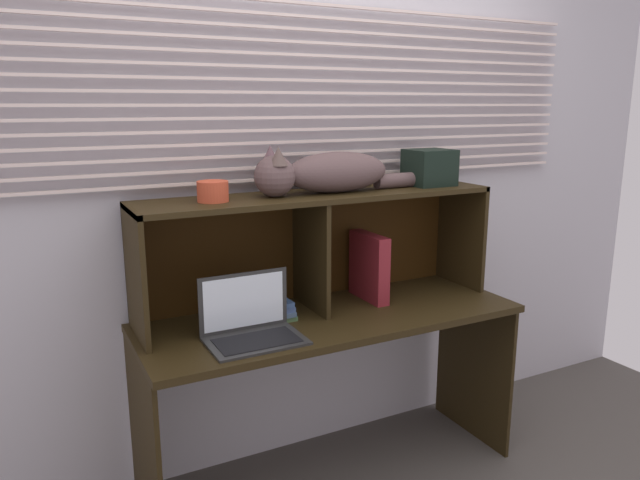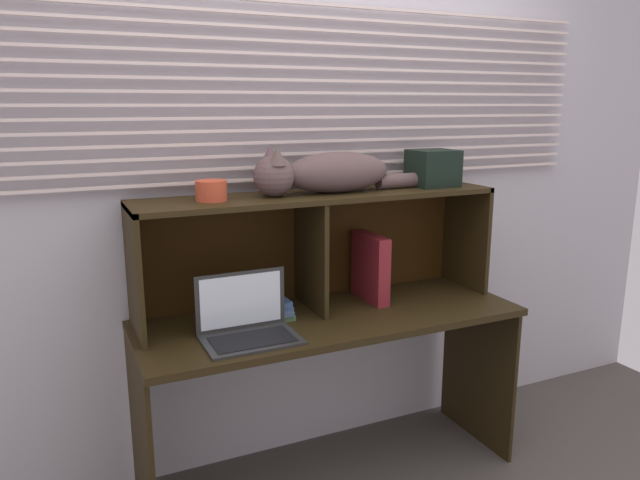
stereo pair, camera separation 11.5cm
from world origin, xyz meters
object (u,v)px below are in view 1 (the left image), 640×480
object	(u,v)px
cat	(325,173)
book_stack	(267,307)
laptop	(251,326)
binder_upright	(369,267)
storage_box	(429,167)
small_basket	(213,191)

from	to	relation	value
cat	book_stack	xyz separation A→B (m)	(-0.27, 0.00, -0.54)
cat	laptop	world-z (taller)	cat
binder_upright	storage_box	xyz separation A→B (m)	(0.32, 0.00, 0.43)
book_stack	binder_upright	bearing A→B (deg)	-0.18
binder_upright	storage_box	size ratio (longest dim) A/B	1.52
binder_upright	storage_box	distance (m)	0.53
cat	small_basket	distance (m)	0.49
laptop	binder_upright	bearing A→B (deg)	17.25
laptop	book_stack	distance (m)	0.25
laptop	small_basket	bearing A→B (deg)	108.45
book_stack	small_basket	world-z (taller)	small_basket
laptop	small_basket	distance (m)	0.53
book_stack	small_basket	size ratio (longest dim) A/B	2.01
laptop	storage_box	size ratio (longest dim) A/B	1.81
binder_upright	small_basket	size ratio (longest dim) A/B	2.50
laptop	binder_upright	world-z (taller)	binder_upright
laptop	storage_box	distance (m)	1.11
laptop	book_stack	world-z (taller)	laptop
cat	storage_box	size ratio (longest dim) A/B	4.13
cat	storage_box	xyz separation A→B (m)	(0.54, 0.00, -0.00)
laptop	binder_upright	size ratio (longest dim) A/B	1.19
cat	book_stack	world-z (taller)	cat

